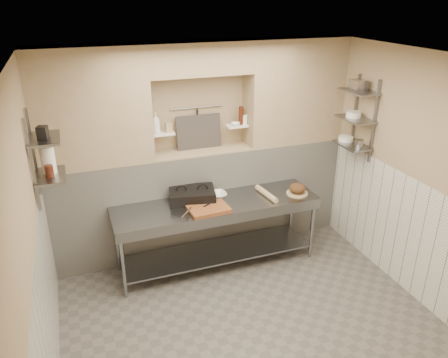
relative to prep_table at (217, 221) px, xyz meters
name	(u,v)px	position (x,y,z in m)	size (l,w,h in m)	color
floor	(251,326)	(-0.02, -1.18, -0.69)	(4.00, 3.90, 0.10)	#5A554F
ceiling	(260,55)	(-0.02, -1.18, 2.21)	(4.00, 3.90, 0.10)	silver
wall_left	(27,248)	(-2.07, -1.18, 0.76)	(0.10, 3.90, 2.80)	tan
wall_right	(423,180)	(2.03, -1.18, 0.76)	(0.10, 3.90, 2.80)	tan
wall_back	(196,146)	(-0.02, 0.82, 0.76)	(4.00, 0.10, 2.80)	tan
backwall_lower	(202,199)	(-0.02, 0.57, 0.06)	(4.00, 0.40, 1.40)	silver
alcove_sill	(201,151)	(-0.02, 0.57, 0.77)	(1.30, 0.40, 0.02)	tan
backwall_pillar_left	(91,108)	(-1.34, 0.57, 1.46)	(1.35, 0.40, 1.40)	tan
backwall_pillar_right	(294,91)	(1.31, 0.57, 1.46)	(1.35, 0.40, 1.40)	tan
backwall_header	(199,58)	(-0.02, 0.57, 1.96)	(1.30, 0.40, 0.40)	tan
wainscot_left	(48,314)	(-2.01, -1.18, 0.06)	(0.02, 3.90, 1.40)	silver
wainscot_right	(408,235)	(1.97, -1.18, 0.06)	(0.02, 3.90, 1.40)	silver
alcove_shelf_left	(163,134)	(-0.52, 0.57, 1.06)	(0.28, 0.16, 0.03)	white
alcove_shelf_right	(237,126)	(0.48, 0.57, 1.06)	(0.28, 0.16, 0.03)	white
utensil_rail	(197,108)	(-0.02, 0.74, 1.31)	(0.02, 0.02, 0.70)	gray
hanging_steel	(197,121)	(-0.02, 0.72, 1.14)	(0.02, 0.02, 0.30)	black
splash_panel	(199,132)	(-0.02, 0.67, 1.00)	(0.60, 0.02, 0.45)	#383330
shelf_rail_left_a	(34,153)	(-1.99, 0.07, 1.16)	(0.03, 0.03, 0.95)	slate
shelf_rail_left_b	(32,166)	(-1.99, -0.33, 1.16)	(0.03, 0.03, 0.95)	slate
wall_shelf_left_lower	(50,176)	(-1.86, -0.13, 0.96)	(0.30, 0.50, 0.03)	slate
wall_shelf_left_upper	(44,139)	(-1.86, -0.13, 1.36)	(0.30, 0.50, 0.03)	slate
shelf_rail_right_a	(355,114)	(1.96, 0.07, 1.21)	(0.03, 0.03, 1.05)	slate
shelf_rail_right_b	(374,122)	(1.96, -0.33, 1.21)	(0.03, 0.03, 1.05)	slate
wall_shelf_right_lower	(352,145)	(1.82, -0.13, 0.86)	(0.30, 0.50, 0.03)	slate
wall_shelf_right_mid	(355,119)	(1.82, -0.13, 1.21)	(0.30, 0.50, 0.03)	slate
wall_shelf_right_upper	(359,91)	(1.82, -0.13, 1.56)	(0.30, 0.50, 0.03)	slate
prep_table	(217,221)	(0.00, 0.00, 0.00)	(2.60, 0.70, 0.90)	gray
panini_press	(192,195)	(-0.27, 0.18, 0.33)	(0.63, 0.51, 0.15)	black
cutting_board	(209,209)	(-0.16, -0.15, 0.28)	(0.48, 0.34, 0.04)	brown
knife_blade	(210,203)	(-0.10, -0.06, 0.31)	(0.25, 0.03, 0.01)	gray
tongs	(186,213)	(-0.45, -0.21, 0.31)	(0.02, 0.02, 0.26)	gray
mixing_bowl	(217,195)	(0.06, 0.17, 0.29)	(0.24, 0.24, 0.06)	white
rolling_pin	(266,194)	(0.67, -0.02, 0.29)	(0.07, 0.07, 0.47)	tan
bread_board	(297,193)	(1.08, -0.09, 0.27)	(0.28, 0.28, 0.02)	tan
bread_loaf	(297,188)	(1.08, -0.09, 0.34)	(0.22, 0.22, 0.13)	#4C2D19
bottle_soap	(156,123)	(-0.60, 0.56, 1.20)	(0.10, 0.10, 0.26)	white
jar_alcove	(169,128)	(-0.44, 0.57, 1.13)	(0.08, 0.08, 0.12)	tan
bowl_alcove	(235,124)	(0.45, 0.55, 1.09)	(0.12, 0.12, 0.04)	white
condiment_a	(242,117)	(0.56, 0.58, 1.17)	(0.06, 0.06, 0.20)	#3C170B
condiment_b	(241,116)	(0.54, 0.57, 1.19)	(0.06, 0.06, 0.24)	#3C170B
condiment_c	(245,120)	(0.60, 0.57, 1.13)	(0.07, 0.07, 0.12)	white
jug_left	(48,160)	(-1.86, -0.09, 1.11)	(0.14, 0.14, 0.29)	white
jar_left	(49,171)	(-1.86, -0.19, 1.03)	(0.08, 0.08, 0.12)	#3C170B
box_left_upper	(43,133)	(-1.86, -0.20, 1.44)	(0.09, 0.09, 0.13)	black
bowl_right	(346,139)	(1.82, 0.02, 0.90)	(0.19, 0.19, 0.06)	white
canister_right	(359,144)	(1.82, -0.28, 0.92)	(0.10, 0.10, 0.10)	gray
bowl_right_mid	(354,114)	(1.82, -0.09, 1.25)	(0.19, 0.19, 0.07)	white
basket_right	(358,85)	(1.82, -0.10, 1.63)	(0.16, 0.20, 0.13)	gray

